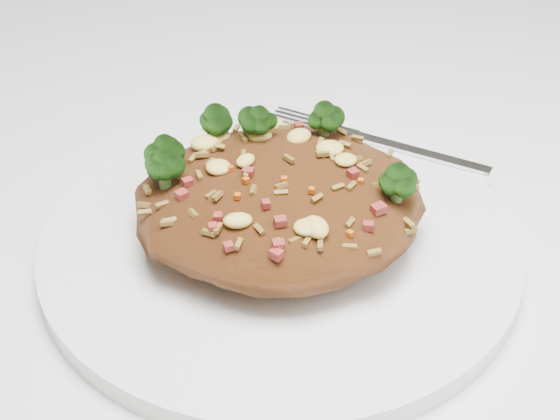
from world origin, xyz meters
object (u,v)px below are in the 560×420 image
object	(u,v)px
plate	(280,239)
fork	(386,144)
fried_rice	(279,189)
dining_table	(362,307)

from	to	relation	value
plate	fork	bearing A→B (deg)	43.66
plate	fried_rice	bearing A→B (deg)	115.66
dining_table	fork	bearing A→B (deg)	66.14
plate	fried_rice	distance (m)	0.04
dining_table	fried_rice	distance (m)	0.15
dining_table	plate	distance (m)	0.12
fried_rice	fork	distance (m)	0.12
plate	dining_table	bearing A→B (deg)	27.45
plate	fried_rice	size ratio (longest dim) A/B	1.70
fried_rice	fork	bearing A→B (deg)	43.11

